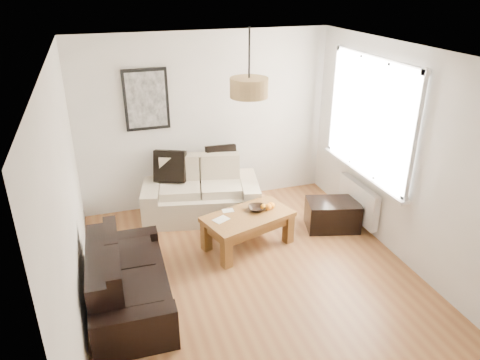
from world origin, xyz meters
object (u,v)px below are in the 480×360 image
object	(u,v)px
loveseat_cream	(201,189)
ottoman	(333,215)
sofa_leather	(129,277)
coffee_table	(248,230)

from	to	relation	value
loveseat_cream	ottoman	world-z (taller)	loveseat_cream
sofa_leather	coffee_table	xyz separation A→B (m)	(1.59, 0.71, -0.12)
loveseat_cream	ottoman	distance (m)	1.94
loveseat_cream	sofa_leather	world-z (taller)	loveseat_cream
sofa_leather	ottoman	size ratio (longest dim) A/B	2.27
sofa_leather	ottoman	distance (m)	2.99
sofa_leather	loveseat_cream	bearing A→B (deg)	-33.62
coffee_table	ottoman	xyz separation A→B (m)	(1.29, 0.07, -0.03)
coffee_table	ottoman	world-z (taller)	coffee_table
coffee_table	loveseat_cream	bearing A→B (deg)	110.63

